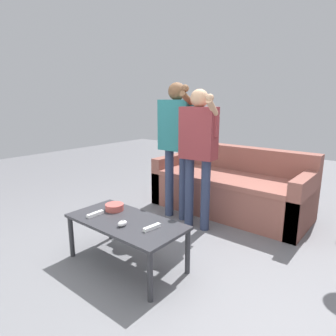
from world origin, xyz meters
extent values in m
plane|color=slate|center=(0.00, 0.00, 0.00)|extent=(12.00, 12.00, 0.00)
cube|color=brown|center=(-0.01, 1.46, 0.22)|extent=(1.97, 0.85, 0.44)
cube|color=#94584D|center=(-0.01, 1.39, 0.47)|extent=(1.69, 0.73, 0.06)
cube|color=brown|center=(-0.01, 1.79, 0.63)|extent=(1.97, 0.18, 0.38)
cube|color=brown|center=(-0.93, 1.46, 0.32)|extent=(0.14, 0.85, 0.65)
cube|color=brown|center=(0.91, 1.46, 0.32)|extent=(0.14, 0.85, 0.65)
cube|color=#2D2D33|center=(-0.10, -0.27, 0.41)|extent=(1.06, 0.53, 0.03)
cylinder|color=#2D2D33|center=(-0.60, -0.50, 0.20)|extent=(0.04, 0.04, 0.40)
cylinder|color=#2D2D33|center=(0.40, -0.50, 0.20)|extent=(0.04, 0.04, 0.40)
cylinder|color=#2D2D33|center=(-0.60, -0.04, 0.20)|extent=(0.04, 0.04, 0.40)
cylinder|color=#2D2D33|center=(0.40, -0.04, 0.20)|extent=(0.04, 0.04, 0.40)
cylinder|color=#B24C47|center=(-0.36, -0.18, 0.45)|extent=(0.17, 0.17, 0.06)
ellipsoid|color=white|center=(-0.03, -0.37, 0.45)|extent=(0.06, 0.09, 0.05)
cylinder|color=#4C4C51|center=(-0.03, -0.36, 0.47)|extent=(0.02, 0.02, 0.01)
cylinder|color=#2D3856|center=(-0.15, 0.76, 0.41)|extent=(0.10, 0.10, 0.81)
cylinder|color=#2D3856|center=(0.05, 0.78, 0.41)|extent=(0.10, 0.10, 0.81)
cube|color=brown|center=(-0.05, 0.77, 1.09)|extent=(0.41, 0.25, 0.56)
sphere|color=tan|center=(-0.05, 0.77, 1.45)|extent=(0.19, 0.19, 0.19)
cylinder|color=tan|center=(-0.25, 0.75, 1.06)|extent=(0.07, 0.07, 0.53)
cylinder|color=brown|center=(0.14, 0.79, 1.20)|extent=(0.07, 0.07, 0.26)
cylinder|color=tan|center=(0.15, 0.71, 1.35)|extent=(0.09, 0.25, 0.21)
sphere|color=tan|center=(0.16, 0.63, 1.46)|extent=(0.08, 0.08, 0.08)
cylinder|color=#2D3856|center=(-0.53, 0.86, 0.43)|extent=(0.11, 0.11, 0.85)
cylinder|color=#2D3856|center=(-0.32, 0.87, 0.43)|extent=(0.11, 0.11, 0.85)
cube|color=#28757A|center=(-0.43, 0.86, 1.15)|extent=(0.41, 0.23, 0.59)
sphere|color=brown|center=(-0.43, 0.86, 1.53)|extent=(0.20, 0.20, 0.20)
cylinder|color=brown|center=(-0.63, 0.85, 1.12)|extent=(0.07, 0.07, 0.56)
cylinder|color=#28757A|center=(-0.22, 0.87, 1.26)|extent=(0.07, 0.07, 0.28)
cylinder|color=brown|center=(-0.22, 0.80, 1.44)|extent=(0.08, 0.28, 0.19)
sphere|color=brown|center=(-0.22, 0.74, 1.56)|extent=(0.08, 0.08, 0.08)
cube|color=white|center=(0.20, -0.26, 0.44)|extent=(0.06, 0.17, 0.03)
cylinder|color=silver|center=(0.20, -0.23, 0.45)|extent=(0.01, 0.01, 0.00)
cube|color=silver|center=(0.19, -0.31, 0.45)|extent=(0.02, 0.02, 0.00)
cube|color=white|center=(-0.39, -0.38, 0.44)|extent=(0.04, 0.16, 0.03)
cylinder|color=silver|center=(-0.39, -0.35, 0.45)|extent=(0.01, 0.01, 0.00)
cube|color=silver|center=(-0.39, -0.42, 0.45)|extent=(0.02, 0.02, 0.00)
camera|label=1|loc=(1.67, -1.86, 1.44)|focal=31.11mm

